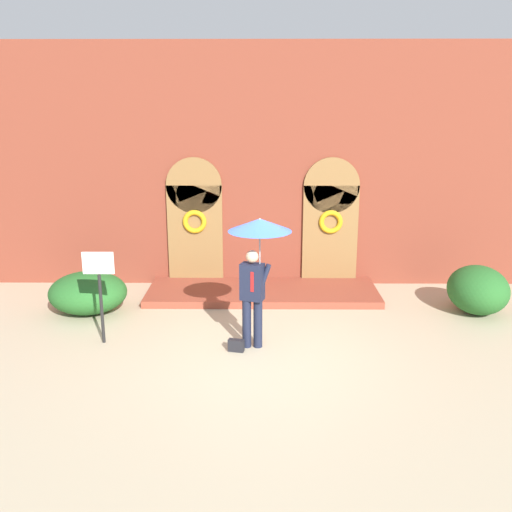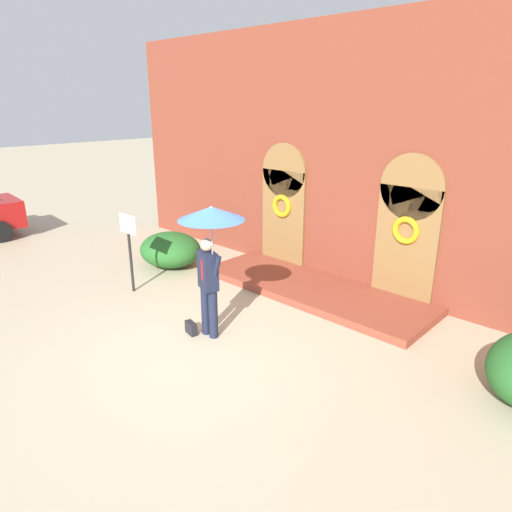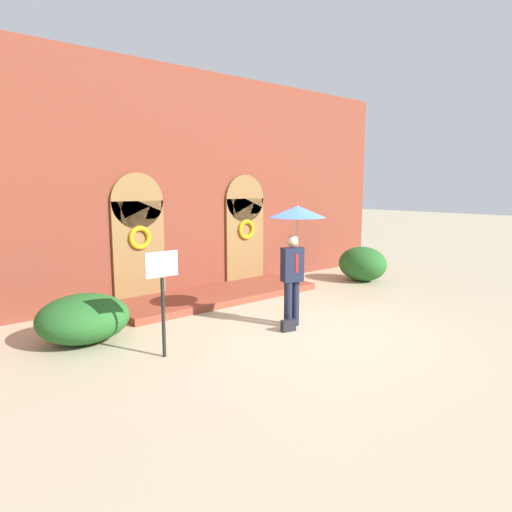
{
  "view_description": "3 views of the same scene",
  "coord_description": "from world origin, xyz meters",
  "px_view_note": "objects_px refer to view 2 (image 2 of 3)",
  "views": [
    {
      "loc": [
        -0.04,
        -9.27,
        4.29
      ],
      "look_at": [
        -0.14,
        1.64,
        1.32
      ],
      "focal_mm": 40.0,
      "sensor_mm": 36.0,
      "label": 1
    },
    {
      "loc": [
        5.39,
        -4.48,
        3.97
      ],
      "look_at": [
        -0.13,
        1.37,
        1.23
      ],
      "focal_mm": 32.0,
      "sensor_mm": 36.0,
      "label": 2
    },
    {
      "loc": [
        -6.38,
        -5.94,
        2.73
      ],
      "look_at": [
        -0.02,
        1.53,
        1.23
      ],
      "focal_mm": 32.0,
      "sensor_mm": 36.0,
      "label": 3
    }
  ],
  "objects_px": {
    "handbag": "(191,328)",
    "shrub_left": "(170,250)",
    "person_with_umbrella": "(210,233)",
    "sign_post": "(129,240)"
  },
  "relations": [
    {
      "from": "handbag",
      "to": "shrub_left",
      "type": "xyz_separation_m",
      "value": [
        -3.17,
        1.92,
        0.32
      ]
    },
    {
      "from": "person_with_umbrella",
      "to": "shrub_left",
      "type": "distance_m",
      "value": 4.22
    },
    {
      "from": "person_with_umbrella",
      "to": "sign_post",
      "type": "relative_size",
      "value": 1.37
    },
    {
      "from": "sign_post",
      "to": "person_with_umbrella",
      "type": "bearing_deg",
      "value": -3.33
    },
    {
      "from": "handbag",
      "to": "sign_post",
      "type": "bearing_deg",
      "value": -175.51
    },
    {
      "from": "handbag",
      "to": "shrub_left",
      "type": "bearing_deg",
      "value": 161.72
    },
    {
      "from": "sign_post",
      "to": "shrub_left",
      "type": "height_order",
      "value": "sign_post"
    },
    {
      "from": "person_with_umbrella",
      "to": "shrub_left",
      "type": "relative_size",
      "value": 1.46
    },
    {
      "from": "person_with_umbrella",
      "to": "shrub_left",
      "type": "bearing_deg",
      "value": 154.13
    },
    {
      "from": "person_with_umbrella",
      "to": "sign_post",
      "type": "distance_m",
      "value": 2.94
    }
  ]
}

